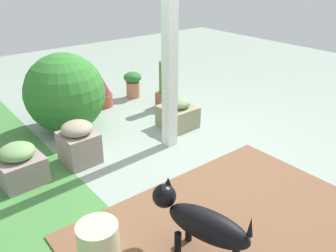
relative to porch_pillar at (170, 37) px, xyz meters
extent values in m
plane|color=gray|center=(-0.40, 0.15, -1.23)|extent=(12.00, 12.00, 0.00)
cube|color=brown|center=(-1.51, 0.53, -1.22)|extent=(1.80, 2.40, 0.02)
cube|color=white|center=(0.00, 0.00, 0.00)|extent=(0.13, 0.13, 2.47)
cube|color=gray|center=(0.30, -0.38, -1.09)|extent=(0.44, 0.41, 0.28)
ellipsoid|color=gray|center=(0.30, -0.38, -0.90)|extent=(0.32, 0.32, 0.14)
cube|color=gray|center=(0.29, 0.99, -1.07)|extent=(0.39, 0.36, 0.33)
ellipsoid|color=gray|center=(0.29, 0.99, -0.85)|extent=(0.33, 0.33, 0.15)
cube|color=gray|center=(0.29, 1.60, -1.10)|extent=(0.45, 0.43, 0.27)
ellipsoid|color=#73985D|center=(0.29, 1.60, -0.91)|extent=(0.33, 0.33, 0.15)
sphere|color=#2E742B|center=(1.10, 0.75, -0.75)|extent=(0.97, 0.97, 0.97)
cylinder|color=#B05742|center=(0.93, -0.65, -1.12)|extent=(0.27, 0.27, 0.23)
cylinder|color=#50863A|center=(0.93, -0.65, -0.77)|extent=(0.15, 0.15, 0.46)
cylinder|color=#B96F50|center=(1.58, -0.54, -1.11)|extent=(0.21, 0.21, 0.25)
ellipsoid|color=#2B6A2C|center=(1.58, -0.54, -0.91)|extent=(0.27, 0.27, 0.16)
cylinder|color=#A44D33|center=(1.55, 0.03, -1.14)|extent=(0.31, 0.31, 0.18)
cone|color=maroon|center=(1.55, 0.03, -0.90)|extent=(0.28, 0.28, 0.31)
ellipsoid|color=black|center=(-1.54, 0.90, -0.93)|extent=(0.66, 0.37, 0.23)
sphere|color=black|center=(-1.18, 1.01, -0.84)|extent=(0.18, 0.18, 0.18)
cone|color=black|center=(-1.20, 1.05, -0.74)|extent=(0.05, 0.05, 0.07)
cone|color=black|center=(-1.17, 0.96, -0.74)|extent=(0.05, 0.05, 0.07)
cylinder|color=black|center=(-1.37, 1.03, -1.14)|extent=(0.05, 0.05, 0.19)
cylinder|color=black|center=(-1.33, 0.89, -1.14)|extent=(0.05, 0.05, 0.19)
cone|color=black|center=(-1.82, 0.82, -0.79)|extent=(0.04, 0.04, 0.15)
cylinder|color=beige|center=(-1.10, 1.51, -1.07)|extent=(0.29, 0.29, 0.33)
camera|label=1|loc=(-2.84, 2.30, 0.71)|focal=37.71mm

